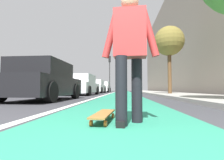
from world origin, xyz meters
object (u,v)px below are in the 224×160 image
at_px(traffic_light, 110,67).
at_px(skater_person, 130,48).
at_px(parked_car_end, 103,87).
at_px(street_tree_mid, 169,42).
at_px(parked_car_far, 96,87).
at_px(skateboard, 103,114).
at_px(parked_car_near, 43,82).
at_px(parked_car_mid, 81,85).

bearing_deg(traffic_light, skater_person, -174.72).
distance_m(parked_car_end, street_tree_mid, 14.45).
bearing_deg(traffic_light, parked_car_far, 153.21).
relative_size(skateboard, traffic_light, 0.18).
bearing_deg(traffic_light, parked_car_near, 175.16).
relative_size(parked_car_near, parked_car_mid, 0.91).
distance_m(parked_car_mid, traffic_light, 9.97).
bearing_deg(parked_car_near, street_tree_mid, -47.77).
height_order(parked_car_mid, traffic_light, traffic_light).
height_order(parked_car_near, street_tree_mid, street_tree_mid).
bearing_deg(parked_car_end, traffic_light, -157.55).
height_order(skater_person, parked_car_end, skater_person).
xyz_separation_m(parked_car_mid, street_tree_mid, (-0.36, -6.33, 3.05)).
distance_m(skateboard, skater_person, 0.92).
relative_size(parked_car_mid, parked_car_end, 0.97).
bearing_deg(skater_person, traffic_light, 5.28).
distance_m(parked_car_near, traffic_light, 15.91).
distance_m(parked_car_near, street_tree_mid, 9.05).
bearing_deg(parked_car_end, skateboard, -173.30).
relative_size(skateboard, parked_car_far, 0.21).
relative_size(skateboard, parked_car_mid, 0.19).
height_order(parked_car_near, parked_car_far, parked_car_near).
distance_m(parked_car_near, parked_car_end, 18.45).
bearing_deg(skateboard, traffic_light, 4.33).
bearing_deg(traffic_light, parked_car_mid, 172.02).
bearing_deg(parked_car_end, street_tree_mid, -154.21).
bearing_deg(parked_car_near, traffic_light, -4.84).
xyz_separation_m(skater_person, parked_car_far, (17.32, 3.22, -0.22)).
xyz_separation_m(skateboard, traffic_light, (19.88, 1.51, 3.14)).
distance_m(parked_car_near, parked_car_far, 12.94).
height_order(skateboard, traffic_light, traffic_light).
relative_size(parked_car_far, parked_car_end, 0.89).
relative_size(skateboard, parked_car_near, 0.21).
distance_m(parked_car_end, traffic_light, 3.94).
xyz_separation_m(parked_car_far, street_tree_mid, (-7.21, -6.36, 3.05)).
distance_m(traffic_light, street_tree_mid, 11.12).
relative_size(parked_car_mid, parked_car_far, 1.09).
height_order(parked_car_end, traffic_light, traffic_light).
distance_m(skater_person, parked_car_near, 5.41).
bearing_deg(parked_car_near, skater_person, -144.01).
bearing_deg(parked_car_near, parked_car_end, -0.52).
distance_m(skater_person, parked_car_far, 17.61).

